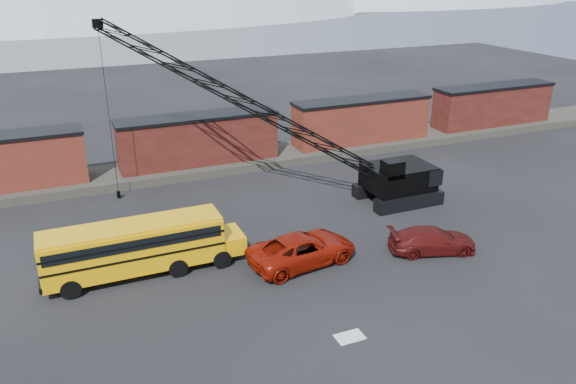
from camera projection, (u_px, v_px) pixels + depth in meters
name	position (u px, v px, depth m)	size (l,w,h in m)	color
ground	(306.00, 297.00, 30.27)	(160.00, 160.00, 0.00)	black
gravel_berm	(200.00, 166.00, 48.87)	(120.00, 5.00, 0.70)	#413E35
boxcar_mid	(198.00, 139.00, 47.96)	(13.70, 3.10, 4.17)	#552018
boxcar_east_near	(361.00, 120.00, 53.77)	(13.70, 3.10, 4.17)	#4E2116
boxcar_east_far	(492.00, 105.00, 59.58)	(13.70, 3.10, 4.17)	#552018
snow_patch	(350.00, 337.00, 27.04)	(1.40, 0.90, 0.02)	silver
school_bus	(140.00, 246.00, 31.93)	(11.65, 2.65, 3.19)	#DD9A04
red_pickup	(302.00, 249.00, 33.40)	(3.07, 6.67, 1.85)	maroon
maroon_suv	(432.00, 240.00, 34.80)	(2.20, 5.40, 1.57)	#490E0D
crawler_crane	(244.00, 102.00, 39.71)	(22.66, 11.23, 13.42)	black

